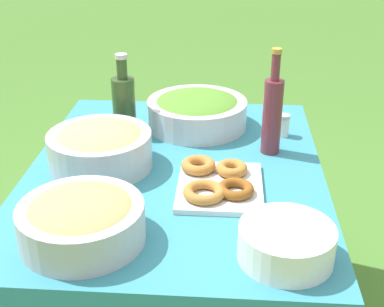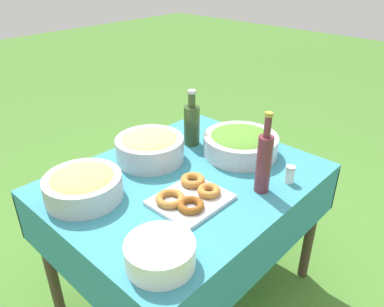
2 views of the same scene
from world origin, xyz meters
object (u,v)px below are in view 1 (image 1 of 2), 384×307
Objects in this scene: salad_bowl at (197,110)px; bread_bowl at (81,219)px; donut_platter at (218,183)px; olive_oil_bottle at (124,103)px; pasta_bowl at (100,146)px; wine_bottle at (272,113)px; plate_stack at (286,243)px.

salad_bowl and bread_bowl have the same top height.
olive_oil_bottle is at bearing 42.21° from donut_platter.
bread_bowl is (-0.27, 0.32, 0.04)m from donut_platter.
salad_bowl is 1.17× the size of donut_platter.
olive_oil_bottle reaches higher than donut_platter.
pasta_bowl is 0.92× the size of wine_bottle.
pasta_bowl is 1.42× the size of plate_stack.
bread_bowl is at bearing 85.50° from plate_stack.
pasta_bowl is at bearing 173.49° from olive_oil_bottle.
salad_bowl is 1.16× the size of bread_bowl.
wine_bottle is 1.13× the size of bread_bowl.
wine_bottle reaches higher than donut_platter.
bread_bowl is (-0.64, -0.01, -0.05)m from olive_oil_bottle.
pasta_bowl is 0.55m from wine_bottle.
bread_bowl is at bearing 137.35° from wine_bottle.
plate_stack reaches higher than donut_platter.
salad_bowl is 0.26m from olive_oil_bottle.
pasta_bowl is 0.68m from plate_stack.
pasta_bowl is at bearing 6.20° from bread_bowl.
salad_bowl is 0.43m from pasta_bowl.
pasta_bowl is at bearing 104.66° from wine_bottle.
salad_bowl is 0.32m from wine_bottle.
salad_bowl is 1.12× the size of pasta_bowl.
olive_oil_bottle is (0.37, 0.33, 0.09)m from donut_platter.
wine_bottle is (0.56, 0.00, 0.09)m from plate_stack.
wine_bottle is at bearing 0.24° from plate_stack.
wine_bottle reaches higher than plate_stack.
bread_bowl is at bearing -178.80° from olive_oil_bottle.
bread_bowl is at bearing -173.80° from pasta_bowl.
bread_bowl is (-0.39, -0.04, -0.01)m from pasta_bowl.
donut_platter is 0.89× the size of wine_bottle.
salad_bowl is at bearing 52.56° from wine_bottle.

